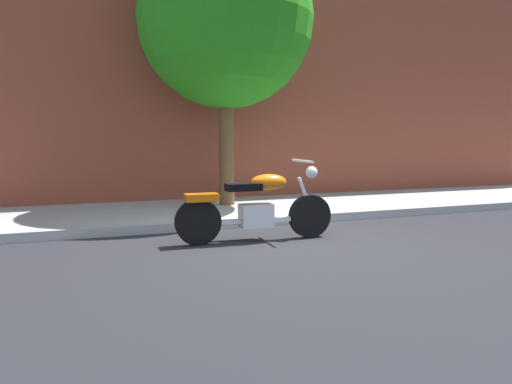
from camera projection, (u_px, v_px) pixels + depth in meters
The scene contains 5 objects.
ground_plane at pixel (290, 245), 6.29m from camera, with size 60.00×60.00×0.00m, color #28282D.
sidewalk at pixel (228, 210), 8.87m from camera, with size 23.41×2.79×0.14m, color #ACACAC.
building_facade at pixel (204, 11), 9.95m from camera, with size 23.41×0.50×8.17m, color brown.
motorcycle at pixel (256, 208), 6.49m from camera, with size 2.23×0.70×1.11m.
street_tree at pixel (226, 21), 8.79m from camera, with size 3.27×3.27×5.24m.
Camera 1 is at (-2.58, -5.62, 1.40)m, focal length 33.21 mm.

